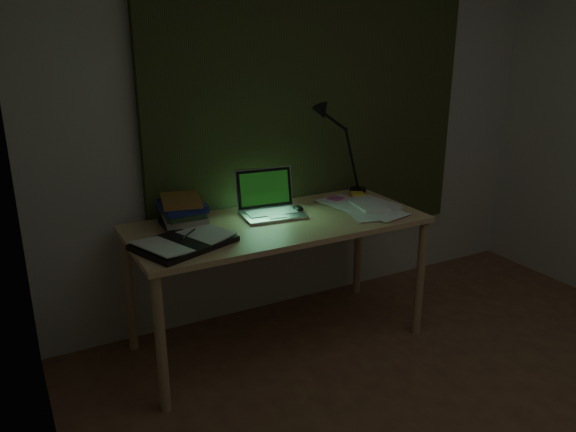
% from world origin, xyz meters
% --- Properties ---
extents(wall_back, '(3.50, 0.00, 2.50)m').
position_xyz_m(wall_back, '(0.00, 2.00, 1.25)').
color(wall_back, beige).
rests_on(wall_back, ground).
extents(wall_left, '(0.00, 4.00, 2.50)m').
position_xyz_m(wall_left, '(-1.75, 0.00, 1.25)').
color(wall_left, beige).
rests_on(wall_left, ground).
extents(curtain, '(2.20, 0.06, 2.00)m').
position_xyz_m(curtain, '(0.00, 1.96, 1.45)').
color(curtain, '#31361B').
rests_on(curtain, wall_back).
extents(desk, '(1.65, 0.72, 0.75)m').
position_xyz_m(desk, '(-0.47, 1.56, 0.38)').
color(desk, tan).
rests_on(desk, floor).
extents(laptop, '(0.39, 0.42, 0.25)m').
position_xyz_m(laptop, '(-0.45, 1.65, 0.88)').
color(laptop, silver).
rests_on(laptop, desk).
extents(open_textbook, '(0.54, 0.47, 0.04)m').
position_xyz_m(open_textbook, '(-1.05, 1.45, 0.77)').
color(open_textbook, white).
rests_on(open_textbook, desk).
extents(book_stack, '(0.24, 0.28, 0.18)m').
position_xyz_m(book_stack, '(-0.96, 1.72, 0.84)').
color(book_stack, white).
rests_on(book_stack, desk).
extents(loose_papers, '(0.48, 0.50, 0.02)m').
position_xyz_m(loose_papers, '(0.07, 1.53, 0.77)').
color(loose_papers, white).
rests_on(loose_papers, desk).
extents(mouse, '(0.08, 0.10, 0.03)m').
position_xyz_m(mouse, '(-0.28, 1.66, 0.77)').
color(mouse, black).
rests_on(mouse, desk).
extents(sticky_yellow, '(0.10, 0.10, 0.02)m').
position_xyz_m(sticky_yellow, '(0.22, 1.78, 0.76)').
color(sticky_yellow, yellow).
rests_on(sticky_yellow, desk).
extents(sticky_pink, '(0.10, 0.10, 0.02)m').
position_xyz_m(sticky_pink, '(0.04, 1.75, 0.76)').
color(sticky_pink, '#D7539E').
rests_on(sticky_pink, desk).
extents(desk_lamp, '(0.45, 0.39, 0.58)m').
position_xyz_m(desk_lamp, '(0.27, 1.85, 1.05)').
color(desk_lamp, black).
rests_on(desk_lamp, desk).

